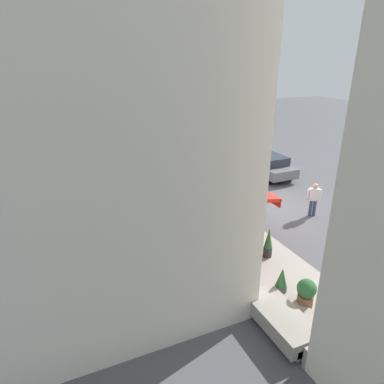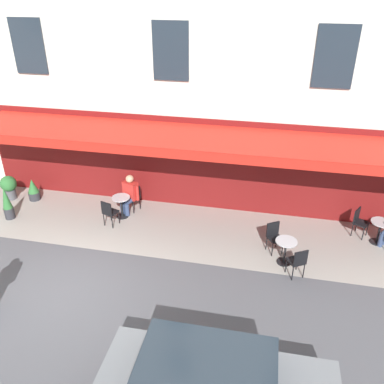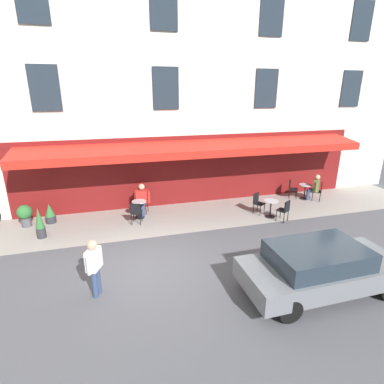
{
  "view_description": "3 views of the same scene",
  "coord_description": "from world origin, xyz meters",
  "px_view_note": "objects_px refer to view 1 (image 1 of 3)",
  "views": [
    {
      "loc": [
        12.5,
        -9.96,
        7.05
      ],
      "look_at": [
        -0.7,
        -4.04,
        1.23
      ],
      "focal_mm": 32.71,
      "sensor_mm": 36.0,
      "label": 1
    },
    {
      "loc": [
        -4.84,
        6.99,
        7.16
      ],
      "look_at": [
        -2.56,
        -3.77,
        1.19
      ],
      "focal_mm": 37.29,
      "sensor_mm": 36.0,
      "label": 2
    },
    {
      "loc": [
        0.79,
        8.15,
        5.11
      ],
      "look_at": [
        -2.52,
        -3.92,
        0.88
      ],
      "focal_mm": 28.11,
      "sensor_mm": 36.0,
      "label": 3
    }
  ],
  "objects_px": {
    "potted_plant_by_steps": "(281,282)",
    "potted_plant_entrance_right": "(252,262)",
    "potted_plant_entrance_left": "(235,254)",
    "cafe_chair_black_under_awning": "(189,209)",
    "cafe_table_near_entrance": "(203,210)",
    "cafe_chair_black_facing_street": "(191,168)",
    "cafe_chair_black_back_row": "(149,159)",
    "cafe_chair_black_by_window": "(143,164)",
    "seated_patron_in_red": "(194,206)",
    "cafe_chair_black_corner_right": "(179,173)",
    "potted_plant_under_sign": "(268,243)",
    "potted_plant_mid_terrace": "(306,292)",
    "cafe_table_mid_terrace": "(185,171)",
    "parked_car_grey": "(265,164)",
    "seated_companion_in_olive": "(148,157)",
    "cafe_chair_black_near_door": "(217,209)",
    "cafe_table_streetside": "(145,162)"
  },
  "relations": [
    {
      "from": "potted_plant_entrance_left",
      "to": "potted_plant_under_sign",
      "type": "bearing_deg",
      "value": 85.16
    },
    {
      "from": "cafe_chair_black_corner_right",
      "to": "potted_plant_under_sign",
      "type": "relative_size",
      "value": 0.78
    },
    {
      "from": "cafe_chair_black_back_row",
      "to": "parked_car_grey",
      "type": "distance_m",
      "value": 7.47
    },
    {
      "from": "potted_plant_by_steps",
      "to": "cafe_table_near_entrance",
      "type": "bearing_deg",
      "value": 179.25
    },
    {
      "from": "seated_companion_in_olive",
      "to": "potted_plant_entrance_left",
      "type": "bearing_deg",
      "value": -2.56
    },
    {
      "from": "cafe_chair_black_facing_street",
      "to": "potted_plant_mid_terrace",
      "type": "height_order",
      "value": "potted_plant_mid_terrace"
    },
    {
      "from": "cafe_chair_black_back_row",
      "to": "cafe_chair_black_by_window",
      "type": "distance_m",
      "value": 1.26
    },
    {
      "from": "cafe_chair_black_facing_street",
      "to": "potted_plant_entrance_right",
      "type": "xyz_separation_m",
      "value": [
        10.08,
        -2.28,
        -0.03
      ]
    },
    {
      "from": "cafe_table_streetside",
      "to": "potted_plant_under_sign",
      "type": "distance_m",
      "value": 11.81
    },
    {
      "from": "cafe_chair_black_back_row",
      "to": "potted_plant_entrance_right",
      "type": "distance_m",
      "value": 13.03
    },
    {
      "from": "cafe_chair_black_near_door",
      "to": "potted_plant_by_steps",
      "type": "relative_size",
      "value": 0.94
    },
    {
      "from": "cafe_chair_black_near_door",
      "to": "cafe_table_streetside",
      "type": "height_order",
      "value": "cafe_chair_black_near_door"
    },
    {
      "from": "potted_plant_mid_terrace",
      "to": "potted_plant_under_sign",
      "type": "xyz_separation_m",
      "value": [
        -2.72,
        0.61,
        0.08
      ]
    },
    {
      "from": "cafe_chair_black_corner_right",
      "to": "seated_patron_in_red",
      "type": "bearing_deg",
      "value": -14.21
    },
    {
      "from": "parked_car_grey",
      "to": "seated_patron_in_red",
      "type": "bearing_deg",
      "value": -58.91
    },
    {
      "from": "potted_plant_entrance_left",
      "to": "parked_car_grey",
      "type": "distance_m",
      "value": 10.12
    },
    {
      "from": "potted_plant_mid_terrace",
      "to": "seated_companion_in_olive",
      "type": "bearing_deg",
      "value": -179.27
    },
    {
      "from": "potted_plant_entrance_left",
      "to": "cafe_chair_black_under_awning",
      "type": "bearing_deg",
      "value": -178.18
    },
    {
      "from": "cafe_chair_black_by_window",
      "to": "seated_patron_in_red",
      "type": "distance_m",
      "value": 7.41
    },
    {
      "from": "cafe_chair_black_corner_right",
      "to": "cafe_chair_black_back_row",
      "type": "bearing_deg",
      "value": -169.82
    },
    {
      "from": "potted_plant_by_steps",
      "to": "cafe_chair_black_under_awning",
      "type": "bearing_deg",
      "value": -175.01
    },
    {
      "from": "seated_companion_in_olive",
      "to": "cafe_chair_black_facing_street",
      "type": "bearing_deg",
      "value": 33.93
    },
    {
      "from": "cafe_table_mid_terrace",
      "to": "parked_car_grey",
      "type": "xyz_separation_m",
      "value": [
        1.25,
        4.78,
        0.22
      ]
    },
    {
      "from": "potted_plant_entrance_right",
      "to": "cafe_table_mid_terrace",
      "type": "bearing_deg",
      "value": 169.95
    },
    {
      "from": "cafe_chair_black_by_window",
      "to": "potted_plant_by_steps",
      "type": "bearing_deg",
      "value": 1.86
    },
    {
      "from": "cafe_table_streetside",
      "to": "cafe_chair_black_by_window",
      "type": "distance_m",
      "value": 0.63
    },
    {
      "from": "cafe_chair_black_near_door",
      "to": "cafe_chair_black_corner_right",
      "type": "relative_size",
      "value": 1.0
    },
    {
      "from": "seated_patron_in_red",
      "to": "potted_plant_entrance_right",
      "type": "xyz_separation_m",
      "value": [
        4.57,
        0.04,
        -0.21
      ]
    },
    {
      "from": "cafe_chair_black_facing_street",
      "to": "potted_plant_mid_terrace",
      "type": "bearing_deg",
      "value": -7.9
    },
    {
      "from": "potted_plant_by_steps",
      "to": "cafe_table_streetside",
      "type": "bearing_deg",
      "value": -179.51
    },
    {
      "from": "cafe_chair_black_back_row",
      "to": "potted_plant_under_sign",
      "type": "xyz_separation_m",
      "value": [
        12.26,
        0.66,
        0.02
      ]
    },
    {
      "from": "cafe_chair_black_under_awning",
      "to": "potted_plant_entrance_left",
      "type": "bearing_deg",
      "value": 1.82
    },
    {
      "from": "cafe_chair_black_corner_right",
      "to": "cafe_table_streetside",
      "type": "height_order",
      "value": "cafe_chair_black_corner_right"
    },
    {
      "from": "cafe_table_mid_terrace",
      "to": "cafe_chair_black_corner_right",
      "type": "bearing_deg",
      "value": -58.05
    },
    {
      "from": "seated_patron_in_red",
      "to": "potted_plant_by_steps",
      "type": "bearing_deg",
      "value": 3.07
    },
    {
      "from": "potted_plant_entrance_left",
      "to": "parked_car_grey",
      "type": "height_order",
      "value": "parked_car_grey"
    },
    {
      "from": "parked_car_grey",
      "to": "potted_plant_entrance_left",
      "type": "bearing_deg",
      "value": -40.94
    },
    {
      "from": "cafe_chair_black_facing_street",
      "to": "potted_plant_entrance_left",
      "type": "relative_size",
      "value": 1.13
    },
    {
      "from": "potted_plant_under_sign",
      "to": "seated_companion_in_olive",
      "type": "bearing_deg",
      "value": -176.24
    },
    {
      "from": "cafe_chair_black_facing_street",
      "to": "seated_patron_in_red",
      "type": "bearing_deg",
      "value": -22.75
    },
    {
      "from": "cafe_chair_black_corner_right",
      "to": "seated_companion_in_olive",
      "type": "height_order",
      "value": "seated_companion_in_olive"
    },
    {
      "from": "cafe_chair_black_under_awning",
      "to": "cafe_table_mid_terrace",
      "type": "bearing_deg",
      "value": 158.95
    },
    {
      "from": "cafe_table_near_entrance",
      "to": "parked_car_grey",
      "type": "relative_size",
      "value": 0.17
    },
    {
      "from": "cafe_chair_black_by_window",
      "to": "parked_car_grey",
      "type": "relative_size",
      "value": 0.21
    },
    {
      "from": "seated_companion_in_olive",
      "to": "cafe_chair_black_near_door",
      "type": "bearing_deg",
      "value": 3.54
    },
    {
      "from": "cafe_table_near_entrance",
      "to": "cafe_chair_black_facing_street",
      "type": "relative_size",
      "value": 0.82
    },
    {
      "from": "parked_car_grey",
      "to": "cafe_chair_black_back_row",
      "type": "bearing_deg",
      "value": -127.07
    },
    {
      "from": "cafe_chair_black_facing_street",
      "to": "cafe_chair_black_under_awning",
      "type": "bearing_deg",
      "value": -24.83
    },
    {
      "from": "cafe_chair_black_near_door",
      "to": "cafe_chair_black_by_window",
      "type": "relative_size",
      "value": 1.0
    },
    {
      "from": "potted_plant_by_steps",
      "to": "potted_plant_entrance_right",
      "type": "relative_size",
      "value": 1.09
    }
  ]
}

